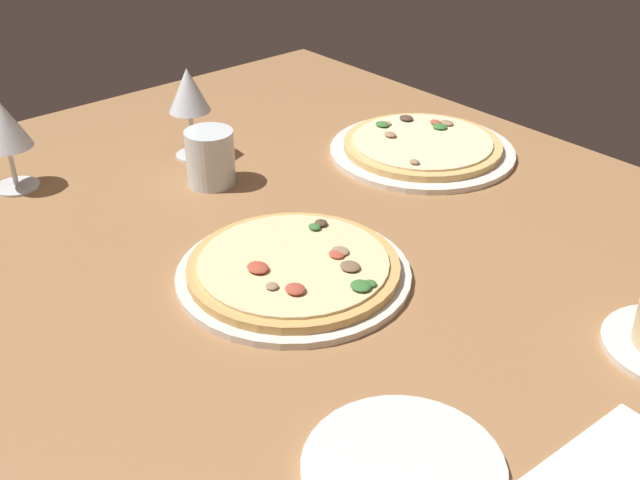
% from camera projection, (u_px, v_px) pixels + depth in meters
% --- Properties ---
extents(dining_table, '(1.50, 1.10, 0.04)m').
position_uv_depth(dining_table, '(344.00, 253.00, 1.15)').
color(dining_table, '#996B42').
rests_on(dining_table, ground).
extents(pizza_main, '(0.31, 0.31, 0.03)m').
position_uv_depth(pizza_main, '(294.00, 270.00, 1.05)').
color(pizza_main, silver).
rests_on(pizza_main, dining_table).
extents(pizza_side, '(0.33, 0.33, 0.03)m').
position_uv_depth(pizza_side, '(422.00, 147.00, 1.40)').
color(pizza_side, silver).
rests_on(pizza_side, dining_table).
extents(wine_glass_far, '(0.08, 0.08, 0.15)m').
position_uv_depth(wine_glass_far, '(4.00, 127.00, 1.23)').
color(wine_glass_far, silver).
rests_on(wine_glass_far, dining_table).
extents(wine_glass_near, '(0.07, 0.07, 0.16)m').
position_uv_depth(wine_glass_near, '(187.00, 93.00, 1.33)').
color(wine_glass_near, silver).
rests_on(wine_glass_near, dining_table).
extents(water_glass, '(0.08, 0.08, 0.09)m').
position_uv_depth(water_glass, '(210.00, 160.00, 1.28)').
color(water_glass, silver).
rests_on(water_glass, dining_table).
extents(side_plate, '(0.20, 0.20, 0.01)m').
position_uv_depth(side_plate, '(403.00, 468.00, 0.76)').
color(side_plate, silver).
rests_on(side_plate, dining_table).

